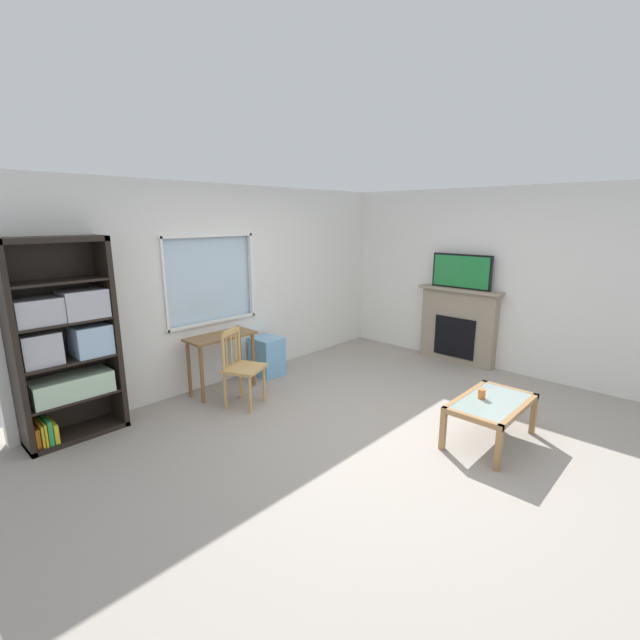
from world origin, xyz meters
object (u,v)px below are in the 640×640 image
object	(u,v)px
bookshelf	(65,344)
tv	(461,271)
wooden_chair	(241,367)
plastic_drawer_unit	(267,356)
coffee_table	(491,407)
sippy_cup	(482,394)
desk_under_window	(221,346)
fireplace	(458,325)

from	to	relation	value
bookshelf	tv	world-z (taller)	bookshelf
wooden_chair	plastic_drawer_unit	world-z (taller)	wooden_chair
coffee_table	sippy_cup	world-z (taller)	sippy_cup
desk_under_window	fireplace	distance (m)	3.48
sippy_cup	plastic_drawer_unit	bearing A→B (deg)	95.27
sippy_cup	tv	bearing A→B (deg)	31.66
desk_under_window	fireplace	bearing A→B (deg)	-27.67
wooden_chair	tv	bearing A→B (deg)	-19.23
bookshelf	coffee_table	xyz separation A→B (m)	(2.72, -3.07, -0.59)
plastic_drawer_unit	fireplace	xyz separation A→B (m)	(2.32, -1.66, 0.30)
desk_under_window	sippy_cup	distance (m)	3.05
fireplace	sippy_cup	world-z (taller)	fireplace
wooden_chair	coffee_table	size ratio (longest dim) A/B	0.94
coffee_table	bookshelf	bearing A→B (deg)	131.49
desk_under_window	wooden_chair	bearing A→B (deg)	-99.34
wooden_chair	desk_under_window	bearing A→B (deg)	80.66
wooden_chair	coffee_table	world-z (taller)	wooden_chair
tv	sippy_cup	xyz separation A→B (m)	(-2.03, -1.25, -0.91)
wooden_chair	sippy_cup	xyz separation A→B (m)	(1.12, -2.35, 0.00)
plastic_drawer_unit	fireplace	world-z (taller)	fireplace
desk_under_window	wooden_chair	world-z (taller)	wooden_chair
plastic_drawer_unit	sippy_cup	bearing A→B (deg)	-84.73
tv	coffee_table	size ratio (longest dim) A/B	0.93
tv	desk_under_window	bearing A→B (deg)	152.19
desk_under_window	wooden_chair	distance (m)	0.54
wooden_chair	fireplace	xyz separation A→B (m)	(3.16, -1.10, 0.10)
wooden_chair	tv	world-z (taller)	tv
desk_under_window	coffee_table	world-z (taller)	desk_under_window
sippy_cup	wooden_chair	bearing A→B (deg)	115.44
plastic_drawer_unit	fireplace	distance (m)	2.87
plastic_drawer_unit	fireplace	size ratio (longest dim) A/B	0.43
desk_under_window	plastic_drawer_unit	world-z (taller)	desk_under_window
plastic_drawer_unit	coffee_table	distance (m)	3.03
plastic_drawer_unit	desk_under_window	bearing A→B (deg)	-176.25
wooden_chair	sippy_cup	distance (m)	2.60
bookshelf	coffee_table	distance (m)	4.15
fireplace	coffee_table	world-z (taller)	fireplace
coffee_table	sippy_cup	bearing A→B (deg)	97.47
wooden_chair	coffee_table	distance (m)	2.70
coffee_table	fireplace	bearing A→B (deg)	33.59
wooden_chair	sippy_cup	world-z (taller)	wooden_chair
wooden_chair	coffee_table	xyz separation A→B (m)	(1.13, -2.45, -0.10)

